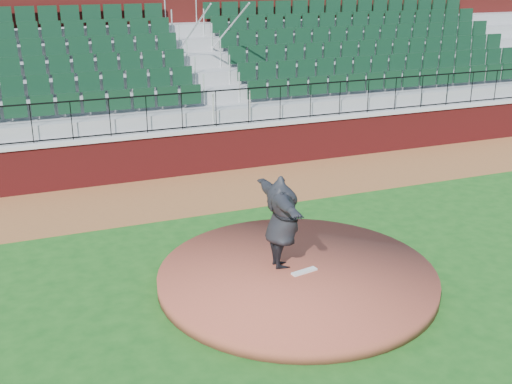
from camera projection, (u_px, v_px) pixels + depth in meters
ground at (286, 283)px, 11.80m from camera, size 90.00×90.00×0.00m
warning_track at (201, 192)px, 16.53m from camera, size 34.00×3.20×0.01m
field_wall at (184, 154)px, 17.73m from camera, size 34.00×0.35×1.20m
wall_cap at (183, 131)px, 17.51m from camera, size 34.00×0.45×0.10m
wall_railing at (182, 112)px, 17.32m from camera, size 34.00×0.05×1.00m
seating_stands at (158, 78)px, 19.54m from camera, size 34.00×5.10×4.60m
concourse_wall at (138, 52)px, 21.83m from camera, size 34.00×0.50×5.50m
pitchers_mound at (297, 277)px, 11.75m from camera, size 5.14×5.14×0.25m
pitching_rubber at (304, 271)px, 11.66m from camera, size 0.53×0.22×0.03m
pitcher at (282, 222)px, 11.60m from camera, size 0.78×2.24×1.79m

